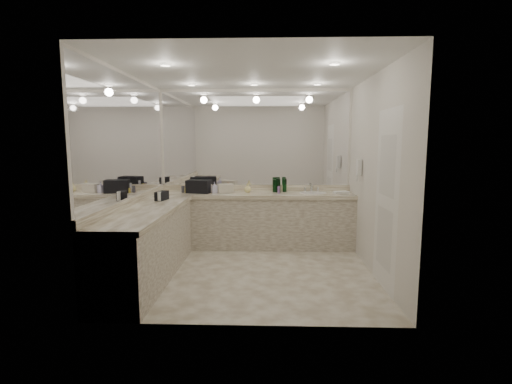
{
  "coord_description": "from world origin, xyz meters",
  "views": [
    {
      "loc": [
        0.21,
        -4.8,
        1.71
      ],
      "look_at": [
        0.05,
        0.4,
        1.02
      ],
      "focal_mm": 26.0,
      "sensor_mm": 36.0,
      "label": 1
    }
  ],
  "objects_px": {
    "wall_phone": "(359,168)",
    "cream_cosmetic_case": "(226,189)",
    "soap_bottle_b": "(214,187)",
    "soap_bottle_c": "(248,188)",
    "sink": "(313,193)",
    "black_toiletry_bag": "(199,186)",
    "hand_towel": "(341,192)",
    "soap_bottle_a": "(210,187)"
  },
  "relations": [
    {
      "from": "soap_bottle_a",
      "to": "soap_bottle_c",
      "type": "distance_m",
      "value": 0.61
    },
    {
      "from": "wall_phone",
      "to": "cream_cosmetic_case",
      "type": "xyz_separation_m",
      "value": [
        -2.03,
        0.47,
        -0.38
      ]
    },
    {
      "from": "soap_bottle_a",
      "to": "soap_bottle_c",
      "type": "xyz_separation_m",
      "value": [
        0.61,
        0.05,
        -0.02
      ]
    },
    {
      "from": "black_toiletry_bag",
      "to": "soap_bottle_b",
      "type": "relative_size",
      "value": 2.06
    },
    {
      "from": "sink",
      "to": "soap_bottle_a",
      "type": "distance_m",
      "value": 1.68
    },
    {
      "from": "soap_bottle_b",
      "to": "sink",
      "type": "bearing_deg",
      "value": 2.07
    },
    {
      "from": "hand_towel",
      "to": "soap_bottle_c",
      "type": "relative_size",
      "value": 1.54
    },
    {
      "from": "wall_phone",
      "to": "cream_cosmetic_case",
      "type": "height_order",
      "value": "wall_phone"
    },
    {
      "from": "hand_towel",
      "to": "soap_bottle_c",
      "type": "xyz_separation_m",
      "value": [
        -1.52,
        0.11,
        0.06
      ]
    },
    {
      "from": "hand_towel",
      "to": "cream_cosmetic_case",
      "type": "bearing_deg",
      "value": 179.0
    },
    {
      "from": "black_toiletry_bag",
      "to": "sink",
      "type": "bearing_deg",
      "value": 0.66
    },
    {
      "from": "soap_bottle_a",
      "to": "soap_bottle_b",
      "type": "xyz_separation_m",
      "value": [
        0.08,
        -0.06,
        -0.0
      ]
    },
    {
      "from": "hand_towel",
      "to": "soap_bottle_a",
      "type": "bearing_deg",
      "value": 178.32
    },
    {
      "from": "wall_phone",
      "to": "black_toiletry_bag",
      "type": "xyz_separation_m",
      "value": [
        -2.46,
        0.48,
        -0.34
      ]
    },
    {
      "from": "black_toiletry_bag",
      "to": "cream_cosmetic_case",
      "type": "distance_m",
      "value": 0.44
    },
    {
      "from": "soap_bottle_c",
      "to": "cream_cosmetic_case",
      "type": "bearing_deg",
      "value": -167.51
    },
    {
      "from": "soap_bottle_a",
      "to": "soap_bottle_c",
      "type": "bearing_deg",
      "value": 4.59
    },
    {
      "from": "cream_cosmetic_case",
      "to": "soap_bottle_c",
      "type": "bearing_deg",
      "value": -0.66
    },
    {
      "from": "black_toiletry_bag",
      "to": "soap_bottle_b",
      "type": "distance_m",
      "value": 0.26
    },
    {
      "from": "cream_cosmetic_case",
      "to": "sink",
      "type": "bearing_deg",
      "value": -12.12
    },
    {
      "from": "black_toiletry_bag",
      "to": "wall_phone",
      "type": "bearing_deg",
      "value": -10.99
    },
    {
      "from": "hand_towel",
      "to": "soap_bottle_b",
      "type": "bearing_deg",
      "value": 179.99
    },
    {
      "from": "sink",
      "to": "soap_bottle_c",
      "type": "relative_size",
      "value": 2.93
    },
    {
      "from": "wall_phone",
      "to": "hand_towel",
      "type": "height_order",
      "value": "wall_phone"
    },
    {
      "from": "soap_bottle_b",
      "to": "soap_bottle_c",
      "type": "xyz_separation_m",
      "value": [
        0.53,
        0.11,
        -0.02
      ]
    },
    {
      "from": "black_toiletry_bag",
      "to": "soap_bottle_b",
      "type": "xyz_separation_m",
      "value": [
        0.26,
        -0.04,
        -0.02
      ]
    },
    {
      "from": "sink",
      "to": "soap_bottle_c",
      "type": "bearing_deg",
      "value": 177.16
    },
    {
      "from": "cream_cosmetic_case",
      "to": "hand_towel",
      "type": "xyz_separation_m",
      "value": [
        1.87,
        -0.03,
        -0.05
      ]
    },
    {
      "from": "wall_phone",
      "to": "hand_towel",
      "type": "relative_size",
      "value": 1.04
    },
    {
      "from": "black_toiletry_bag",
      "to": "soap_bottle_c",
      "type": "relative_size",
      "value": 2.54
    },
    {
      "from": "soap_bottle_c",
      "to": "wall_phone",
      "type": "bearing_deg",
      "value": -18.28
    },
    {
      "from": "soap_bottle_a",
      "to": "soap_bottle_c",
      "type": "relative_size",
      "value": 1.28
    },
    {
      "from": "wall_phone",
      "to": "hand_towel",
      "type": "xyz_separation_m",
      "value": [
        -0.16,
        0.44,
        -0.43
      ]
    },
    {
      "from": "sink",
      "to": "soap_bottle_b",
      "type": "bearing_deg",
      "value": -177.93
    },
    {
      "from": "wall_phone",
      "to": "soap_bottle_c",
      "type": "xyz_separation_m",
      "value": [
        -1.67,
        0.55,
        -0.37
      ]
    },
    {
      "from": "cream_cosmetic_case",
      "to": "soap_bottle_c",
      "type": "xyz_separation_m",
      "value": [
        0.36,
        0.08,
        0.0
      ]
    },
    {
      "from": "black_toiletry_bag",
      "to": "soap_bottle_c",
      "type": "distance_m",
      "value": 0.79
    },
    {
      "from": "cream_cosmetic_case",
      "to": "soap_bottle_c",
      "type": "relative_size",
      "value": 1.64
    },
    {
      "from": "wall_phone",
      "to": "soap_bottle_a",
      "type": "height_order",
      "value": "wall_phone"
    },
    {
      "from": "soap_bottle_c",
      "to": "black_toiletry_bag",
      "type": "bearing_deg",
      "value": -174.62
    },
    {
      "from": "soap_bottle_b",
      "to": "soap_bottle_c",
      "type": "bearing_deg",
      "value": 11.76
    },
    {
      "from": "black_toiletry_bag",
      "to": "cream_cosmetic_case",
      "type": "relative_size",
      "value": 1.55
    }
  ]
}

